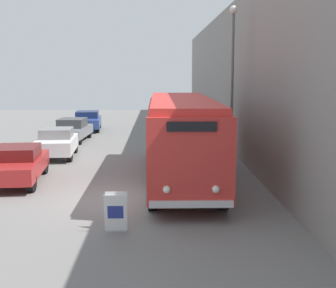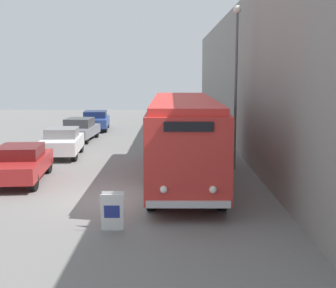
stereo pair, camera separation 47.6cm
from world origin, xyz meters
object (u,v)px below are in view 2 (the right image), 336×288
(streetlamp, at_px, (236,66))
(parked_car_mid, at_px, (62,142))
(vintage_bus, at_px, (183,135))
(sign_board, at_px, (112,212))
(parked_car_near, at_px, (20,163))
(parked_car_far, at_px, (79,129))
(parked_car_distant, at_px, (95,120))

(streetlamp, height_order, parked_car_mid, streetlamp)
(vintage_bus, xyz_separation_m, sign_board, (-2.13, -6.19, -1.36))
(vintage_bus, xyz_separation_m, parked_car_near, (-6.57, -0.31, -1.12))
(parked_car_near, bearing_deg, parked_car_mid, 80.91)
(streetlamp, height_order, parked_car_far, streetlamp)
(sign_board, bearing_deg, parked_car_near, 127.09)
(vintage_bus, height_order, parked_car_distant, vintage_bus)
(sign_board, bearing_deg, parked_car_mid, 109.36)
(sign_board, relative_size, streetlamp, 0.15)
(parked_car_distant, bearing_deg, sign_board, -84.38)
(parked_car_mid, relative_size, parked_car_distant, 0.90)
(sign_board, height_order, parked_car_mid, parked_car_mid)
(parked_car_far, bearing_deg, parked_car_near, -87.46)
(sign_board, bearing_deg, parked_car_distant, 100.22)
(parked_car_near, distance_m, parked_car_mid, 5.68)
(vintage_bus, xyz_separation_m, parked_car_far, (-6.44, 11.30, -1.15))
(parked_car_near, bearing_deg, vintage_bus, -2.48)
(vintage_bus, distance_m, parked_car_mid, 8.26)
(streetlamp, bearing_deg, vintage_bus, -136.62)
(streetlamp, xyz_separation_m, parked_car_mid, (-8.58, 3.09, -3.85))
(sign_board, relative_size, parked_car_far, 0.24)
(vintage_bus, relative_size, parked_car_far, 2.53)
(vintage_bus, xyz_separation_m, parked_car_distant, (-6.29, 16.87, -1.13))
(streetlamp, height_order, parked_car_near, streetlamp)
(parked_car_near, bearing_deg, streetlamp, 10.83)
(parked_car_mid, xyz_separation_m, parked_car_far, (-0.26, 5.95, -0.04))
(streetlamp, relative_size, parked_car_near, 1.54)
(parked_car_near, distance_m, parked_car_distant, 17.19)
(parked_car_mid, distance_m, parked_car_far, 5.95)
(sign_board, xyz_separation_m, parked_car_mid, (-4.06, 11.54, 0.26))
(vintage_bus, bearing_deg, sign_board, -108.97)
(parked_car_far, bearing_deg, parked_car_mid, -84.32)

